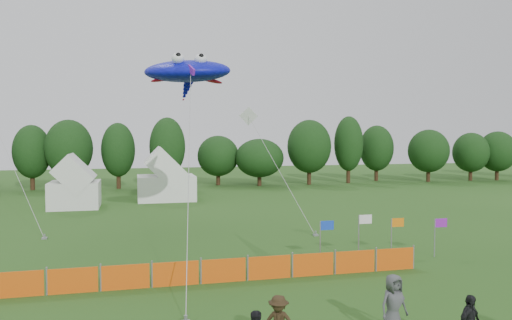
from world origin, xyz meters
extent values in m
cylinder|color=#382314|center=(-15.73, 46.21, 1.19)|extent=(0.50, 0.50, 2.38)
ellipsoid|color=black|center=(-15.73, 46.21, 4.30)|extent=(4.09, 4.09, 5.35)
cylinder|color=#382314|center=(-11.75, 45.39, 1.29)|extent=(0.50, 0.50, 2.57)
ellipsoid|color=black|center=(-11.75, 45.39, 4.64)|extent=(5.20, 5.20, 5.79)
cylinder|color=#382314|center=(-6.44, 45.32, 1.23)|extent=(0.50, 0.50, 2.46)
ellipsoid|color=black|center=(-6.44, 45.32, 4.45)|extent=(3.78, 3.78, 5.55)
cylinder|color=#382314|center=(-0.99, 43.92, 1.33)|extent=(0.50, 0.50, 2.66)
ellipsoid|color=black|center=(-0.99, 43.92, 4.81)|extent=(4.05, 4.05, 5.99)
cylinder|color=#382314|center=(5.28, 46.53, 0.99)|extent=(0.50, 0.50, 1.98)
ellipsoid|color=black|center=(5.28, 46.53, 3.58)|extent=(5.06, 5.06, 4.46)
cylinder|color=#382314|center=(9.99, 44.56, 0.93)|extent=(0.50, 0.50, 1.86)
ellipsoid|color=black|center=(9.99, 44.56, 3.35)|extent=(5.86, 5.86, 4.18)
cylinder|color=#382314|center=(16.28, 44.38, 1.31)|extent=(0.50, 0.50, 2.62)
ellipsoid|color=black|center=(16.28, 44.38, 4.73)|extent=(5.41, 5.41, 5.89)
cylinder|color=#382314|center=(21.78, 44.99, 1.39)|extent=(0.50, 0.50, 2.78)
ellipsoid|color=black|center=(21.78, 44.99, 5.02)|extent=(3.67, 3.67, 6.26)
cylinder|color=#382314|center=(26.67, 46.88, 1.21)|extent=(0.50, 0.50, 2.42)
ellipsoid|color=black|center=(26.67, 46.88, 4.36)|extent=(4.46, 4.46, 5.44)
cylinder|color=#382314|center=(32.69, 44.13, 1.12)|extent=(0.50, 0.50, 2.24)
ellipsoid|color=black|center=(32.69, 44.13, 4.04)|extent=(5.26, 5.26, 5.03)
cylinder|color=#382314|center=(39.09, 44.15, 1.05)|extent=(0.50, 0.50, 2.10)
ellipsoid|color=black|center=(39.09, 44.15, 3.80)|extent=(4.74, 4.74, 4.73)
cylinder|color=#382314|center=(42.84, 43.69, 1.08)|extent=(0.50, 0.50, 2.16)
ellipsoid|color=black|center=(42.84, 43.69, 3.91)|extent=(4.88, 4.88, 4.87)
cube|color=silver|center=(-9.64, 30.99, 1.11)|extent=(4.04, 4.04, 2.22)
cube|color=white|center=(-1.80, 34.03, 1.16)|extent=(5.29, 4.23, 2.33)
cube|color=#DD510C|center=(-9.19, 6.90, 0.50)|extent=(1.90, 0.06, 1.00)
cube|color=#DD510C|center=(-7.19, 6.90, 0.50)|extent=(1.90, 0.06, 1.00)
cube|color=#DD510C|center=(-5.19, 6.90, 0.50)|extent=(1.90, 0.06, 1.00)
cube|color=#DD510C|center=(-3.19, 6.90, 0.50)|extent=(1.90, 0.06, 1.00)
cube|color=#DD510C|center=(-1.19, 6.90, 0.50)|extent=(1.90, 0.06, 1.00)
cube|color=#DD510C|center=(0.81, 6.90, 0.50)|extent=(1.90, 0.06, 1.00)
cube|color=#DD510C|center=(2.81, 6.90, 0.50)|extent=(1.90, 0.06, 1.00)
cube|color=#DD510C|center=(4.81, 6.90, 0.50)|extent=(1.90, 0.06, 1.00)
cube|color=#DD510C|center=(6.81, 6.90, 0.50)|extent=(1.90, 0.06, 1.00)
cylinder|color=gray|center=(4.00, 9.09, 1.00)|extent=(0.06, 0.06, 2.01)
cube|color=blue|center=(4.35, 9.09, 1.78)|extent=(0.70, 0.02, 0.45)
cylinder|color=gray|center=(6.00, 9.01, 1.12)|extent=(0.06, 0.06, 2.24)
cube|color=white|center=(6.35, 9.01, 2.02)|extent=(0.70, 0.02, 0.45)
cylinder|color=gray|center=(8.00, 9.37, 0.96)|extent=(0.06, 0.06, 1.93)
cube|color=orange|center=(8.35, 9.37, 1.70)|extent=(0.70, 0.02, 0.45)
cylinder|color=gray|center=(10.00, 8.61, 0.98)|extent=(0.06, 0.06, 1.96)
cube|color=purple|center=(10.35, 8.61, 1.73)|extent=(0.70, 0.02, 0.45)
imported|color=#45474A|center=(2.95, 0.18, 0.96)|extent=(1.03, 0.76, 1.92)
ellipsoid|color=#0E13D2|center=(-1.56, 17.01, 10.05)|extent=(6.46, 5.79, 1.86)
sphere|color=white|center=(-2.22, 15.86, 10.63)|extent=(0.74, 0.74, 0.74)
sphere|color=white|center=(-0.90, 15.86, 10.63)|extent=(0.74, 0.74, 0.74)
ellipsoid|color=#B70922|center=(-2.97, 17.19, 9.57)|extent=(1.56, 0.68, 0.24)
ellipsoid|color=#B70922|center=(-0.14, 17.19, 9.57)|extent=(1.56, 0.68, 0.24)
cube|color=purple|center=(-1.56, 14.98, 9.87)|extent=(0.37, 0.96, 0.70)
cylinder|color=#A5A5A5|center=(-2.39, 8.94, 4.88)|extent=(1.69, 12.65, 9.78)
cube|color=silver|center=(3.55, 22.63, 7.58)|extent=(1.37, 0.38, 1.37)
cylinder|color=#A5A5A5|center=(4.78, 18.82, 3.79)|extent=(2.48, 7.66, 7.60)
cube|color=gray|center=(6.00, 15.00, 0.05)|extent=(0.30, 0.30, 0.10)
cylinder|color=#A5A5A5|center=(-12.96, 22.04, 5.38)|extent=(5.97, 8.11, 10.77)
cube|color=gray|center=(-10.00, 18.00, 0.05)|extent=(0.30, 0.30, 0.10)
camera|label=1|loc=(-4.84, -13.53, 6.25)|focal=35.00mm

